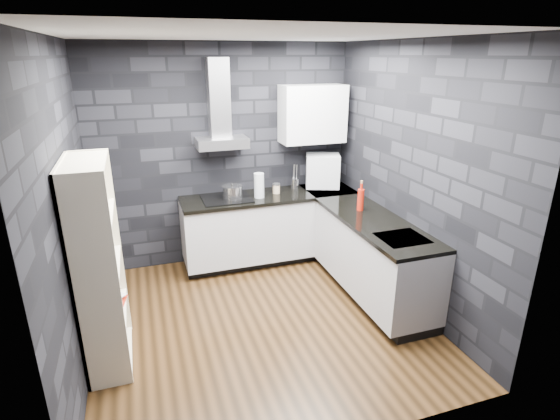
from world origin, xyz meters
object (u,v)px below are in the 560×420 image
pot (232,192)px  red_bottle (361,200)px  appliance_garage (323,171)px  storage_jar (276,189)px  fruit_bowl (98,268)px  utensil_crock (295,184)px  glass_vase (259,185)px  bookshelf (99,267)px

pot → red_bottle: 1.53m
appliance_garage → storage_jar: bearing=-154.8°
storage_jar → appliance_garage: appliance_garage is taller
storage_jar → red_bottle: (0.70, -0.90, 0.07)m
pot → fruit_bowl: (-1.44, -1.50, -0.04)m
utensil_crock → red_bottle: red_bottle is taller
red_bottle → glass_vase: bearing=139.5°
utensil_crock → bookshelf: 2.79m
utensil_crock → appliance_garage: size_ratio=0.30×
storage_jar → utensil_crock: (0.29, 0.12, 0.01)m
red_bottle → fruit_bowl: 2.79m
storage_jar → appliance_garage: (0.65, 0.06, 0.17)m
appliance_garage → pot: bearing=-154.8°
fruit_bowl → appliance_garage: bearing=31.0°
pot → glass_vase: bearing=-7.9°
glass_vase → bookshelf: bookshelf is taller
glass_vase → red_bottle: glass_vase is taller
storage_jar → bookshelf: bookshelf is taller
storage_jar → bookshelf: 2.48m
storage_jar → fruit_bowl: 2.54m
glass_vase → appliance_garage: appliance_garage is taller
red_bottle → bookshelf: 2.77m
storage_jar → fruit_bowl: storage_jar is taller
red_bottle → fruit_bowl: red_bottle is taller
utensil_crock → appliance_garage: appliance_garage is taller
fruit_bowl → glass_vase: bearing=39.5°
fruit_bowl → storage_jar: bearing=37.5°
bookshelf → fruit_bowl: size_ratio=8.21×
glass_vase → appliance_garage: bearing=9.4°
fruit_bowl → pot: bearing=46.1°
utensil_crock → bookshelf: (-2.30, -1.58, -0.06)m
pot → bookshelf: (-1.44, -1.40, -0.08)m
bookshelf → storage_jar: bearing=54.0°
appliance_garage → red_bottle: bearing=-67.0°
utensil_crock → fruit_bowl: utensil_crock is taller
red_bottle → storage_jar: bearing=127.7°
appliance_garage → bookshelf: bookshelf is taller
pot → appliance_garage: (1.22, 0.10, 0.14)m
utensil_crock → bookshelf: bookshelf is taller
glass_vase → utensil_crock: 0.59m
storage_jar → fruit_bowl: (-2.01, -1.55, -0.02)m
bookshelf → fruit_bowl: bookshelf is taller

